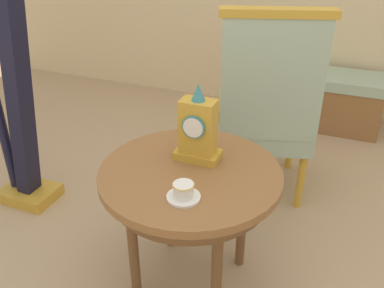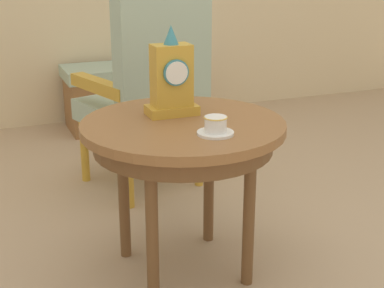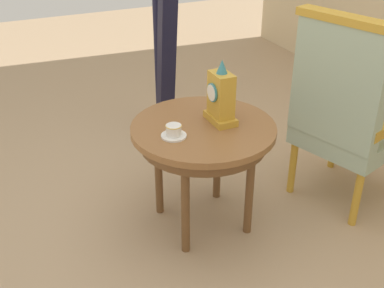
{
  "view_description": "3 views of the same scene",
  "coord_description": "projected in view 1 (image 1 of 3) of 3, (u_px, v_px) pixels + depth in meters",
  "views": [
    {
      "loc": [
        0.47,
        -1.32,
        1.51
      ],
      "look_at": [
        -0.1,
        0.1,
        0.67
      ],
      "focal_mm": 38.67,
      "sensor_mm": 36.0,
      "label": 1
    },
    {
      "loc": [
        -0.77,
        -1.88,
        1.21
      ],
      "look_at": [
        -0.01,
        0.03,
        0.51
      ],
      "focal_mm": 53.64,
      "sensor_mm": 36.0,
      "label": 2
    },
    {
      "loc": [
        1.94,
        -0.99,
        1.74
      ],
      "look_at": [
        -0.1,
        -0.05,
        0.49
      ],
      "focal_mm": 45.77,
      "sensor_mm": 36.0,
      "label": 3
    }
  ],
  "objects": [
    {
      "name": "side_table",
      "position": [
        190.0,
        185.0,
        1.71
      ],
      "size": [
        0.75,
        0.75,
        0.61
      ],
      "color": "brown",
      "rests_on": "ground"
    },
    {
      "name": "armchair",
      "position": [
        267.0,
        106.0,
        2.3
      ],
      "size": [
        0.67,
        0.67,
        1.14
      ],
      "color": "#9EB299",
      "rests_on": "ground"
    },
    {
      "name": "harp",
      "position": [
        10.0,
        84.0,
        2.17
      ],
      "size": [
        0.4,
        0.24,
        1.84
      ],
      "color": "gold",
      "rests_on": "ground"
    },
    {
      "name": "ground_plane",
      "position": [
        203.0,
        281.0,
        1.96
      ],
      "size": [
        10.0,
        10.0,
        0.0
      ],
      "primitive_type": "plane",
      "color": "tan"
    },
    {
      "name": "mantel_clock",
      "position": [
        198.0,
        130.0,
        1.7
      ],
      "size": [
        0.19,
        0.11,
        0.34
      ],
      "color": "gold",
      "rests_on": "side_table"
    },
    {
      "name": "teacup_left",
      "position": [
        183.0,
        192.0,
        1.5
      ],
      "size": [
        0.13,
        0.13,
        0.06
      ],
      "color": "white",
      "rests_on": "side_table"
    },
    {
      "name": "window_bench",
      "position": [
        322.0,
        99.0,
        3.34
      ],
      "size": [
        0.94,
        0.4,
        0.44
      ],
      "color": "#9EB299",
      "rests_on": "ground"
    }
  ]
}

